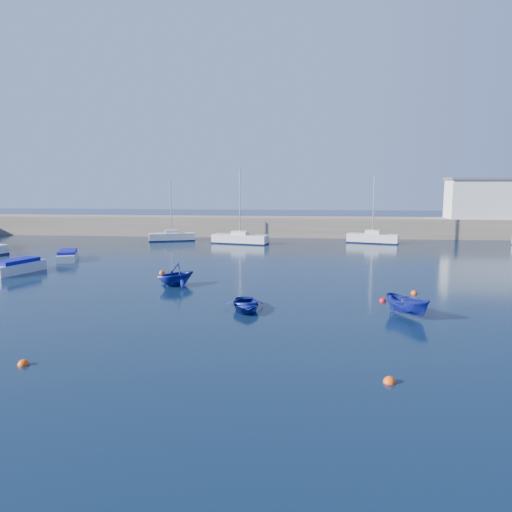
# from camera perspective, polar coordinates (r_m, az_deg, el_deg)

# --- Properties ---
(ground) EXTENTS (220.00, 220.00, 0.00)m
(ground) POSITION_cam_1_polar(r_m,az_deg,el_deg) (23.82, -9.96, -9.74)
(ground) COLOR black
(ground) RESTS_ON ground
(back_wall) EXTENTS (96.00, 4.50, 2.60)m
(back_wall) POSITION_cam_1_polar(r_m,az_deg,el_deg) (68.34, 0.24, 3.39)
(back_wall) COLOR gray
(back_wall) RESTS_ON ground
(harbor_office) EXTENTS (10.00, 4.00, 5.00)m
(harbor_office) POSITION_cam_1_polar(r_m,az_deg,el_deg) (71.90, 24.94, 5.89)
(harbor_office) COLOR silver
(harbor_office) RESTS_ON back_wall
(sailboat_5) EXTENTS (5.84, 3.35, 7.47)m
(sailboat_5) POSITION_cam_1_polar(r_m,az_deg,el_deg) (63.54, -9.61, 2.20)
(sailboat_5) COLOR silver
(sailboat_5) RESTS_ON ground
(sailboat_6) EXTENTS (6.98, 3.44, 8.82)m
(sailboat_6) POSITION_cam_1_polar(r_m,az_deg,el_deg) (59.95, -1.84, 2.00)
(sailboat_6) COLOR silver
(sailboat_6) RESTS_ON ground
(sailboat_7) EXTENTS (6.26, 3.33, 8.06)m
(sailboat_7) POSITION_cam_1_polar(r_m,az_deg,el_deg) (62.11, 13.17, 2.03)
(sailboat_7) COLOR silver
(sailboat_7) RESTS_ON ground
(motorboat_1) EXTENTS (2.92, 4.91, 1.14)m
(motorboat_1) POSITION_cam_1_polar(r_m,az_deg,el_deg) (45.16, -25.63, -1.08)
(motorboat_1) COLOR silver
(motorboat_1) RESTS_ON ground
(motorboat_2) EXTENTS (3.04, 4.81, 0.93)m
(motorboat_2) POSITION_cam_1_polar(r_m,az_deg,el_deg) (50.71, -20.71, 0.06)
(motorboat_2) COLOR silver
(motorboat_2) RESTS_ON ground
(dinghy_center) EXTENTS (2.86, 3.60, 0.67)m
(dinghy_center) POSITION_cam_1_polar(r_m,az_deg,el_deg) (29.04, -1.20, -5.59)
(dinghy_center) COLOR navy
(dinghy_center) RESTS_ON ground
(dinghy_left) EXTENTS (4.04, 4.10, 1.64)m
(dinghy_left) POSITION_cam_1_polar(r_m,az_deg,el_deg) (36.18, -9.15, -2.09)
(dinghy_left) COLOR navy
(dinghy_left) RESTS_ON ground
(dinghy_right) EXTENTS (2.64, 3.05, 1.14)m
(dinghy_right) POSITION_cam_1_polar(r_m,az_deg,el_deg) (29.05, 16.93, -5.48)
(dinghy_right) COLOR navy
(dinghy_right) RESTS_ON ground
(buoy_0) EXTENTS (0.46, 0.46, 0.46)m
(buoy_0) POSITION_cam_1_polar(r_m,az_deg,el_deg) (22.87, -25.03, -11.22)
(buoy_0) COLOR #E54A0C
(buoy_0) RESTS_ON ground
(buoy_1) EXTENTS (0.44, 0.44, 0.44)m
(buoy_1) POSITION_cam_1_polar(r_m,az_deg,el_deg) (32.23, 14.28, -5.04)
(buoy_1) COLOR red
(buoy_1) RESTS_ON ground
(buoy_2) EXTENTS (0.44, 0.44, 0.44)m
(buoy_2) POSITION_cam_1_polar(r_m,az_deg,el_deg) (34.94, 17.62, -4.13)
(buoy_2) COLOR #E54A0C
(buoy_2) RESTS_ON ground
(buoy_3) EXTENTS (0.46, 0.46, 0.46)m
(buoy_3) POSITION_cam_1_polar(r_m,az_deg,el_deg) (41.41, -10.71, -1.94)
(buoy_3) COLOR #E54A0C
(buoy_3) RESTS_ON ground
(buoy_5) EXTENTS (0.48, 0.48, 0.48)m
(buoy_5) POSITION_cam_1_polar(r_m,az_deg,el_deg) (19.78, 15.02, -13.79)
(buoy_5) COLOR #E54A0C
(buoy_5) RESTS_ON ground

